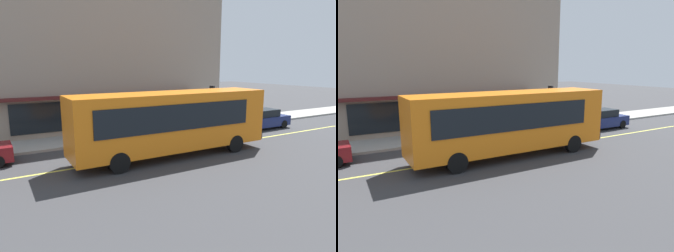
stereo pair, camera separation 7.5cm
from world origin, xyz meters
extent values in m
plane|color=#38383A|center=(0.00, 0.00, 0.00)|extent=(120.00, 120.00, 0.00)
cube|color=#9E9B93|center=(0.00, 5.30, 0.07)|extent=(80.00, 3.16, 0.15)
cube|color=#D8D14C|center=(0.00, 0.00, 0.00)|extent=(36.00, 0.16, 0.01)
cube|color=gray|center=(0.78, 11.35, 6.83)|extent=(21.03, 8.93, 13.65)
cube|color=#4C1919|center=(0.78, 6.63, 2.80)|extent=(14.72, 0.70, 0.20)
cube|color=black|center=(0.78, 6.85, 1.50)|extent=(12.62, 0.08, 2.00)
cube|color=orange|center=(1.98, -0.57, 2.00)|extent=(11.01, 2.53, 3.00)
cube|color=black|center=(7.43, -0.56, 2.36)|extent=(0.13, 2.10, 1.80)
cube|color=black|center=(1.68, 0.69, 2.36)|extent=(8.80, 0.08, 1.32)
cube|color=black|center=(1.68, -1.85, 2.36)|extent=(8.80, 0.08, 1.32)
cube|color=#0CF259|center=(7.50, -0.56, 3.25)|extent=(0.09, 1.90, 0.36)
cube|color=#2D2D33|center=(7.53, -0.56, 0.75)|extent=(0.17, 2.40, 0.40)
cylinder|color=black|center=(5.50, 0.57, 0.50)|extent=(1.00, 0.30, 1.00)
cylinder|color=black|center=(5.50, -1.69, 0.50)|extent=(1.00, 0.30, 1.00)
cylinder|color=black|center=(-1.54, 0.55, 0.50)|extent=(1.00, 0.30, 1.00)
cylinder|color=black|center=(-1.54, -1.71, 0.50)|extent=(1.00, 0.30, 1.00)
cylinder|color=#2D2D33|center=(8.69, 4.38, 1.75)|extent=(0.12, 0.12, 3.20)
cube|color=black|center=(8.69, 4.58, 2.90)|extent=(0.30, 0.30, 0.90)
sphere|color=red|center=(8.69, 4.75, 3.17)|extent=(0.18, 0.18, 0.18)
sphere|color=orange|center=(8.69, 4.75, 2.90)|extent=(0.18, 0.18, 0.18)
sphere|color=green|center=(8.69, 4.75, 2.63)|extent=(0.18, 0.18, 0.18)
cube|color=navy|center=(12.12, 2.35, 0.60)|extent=(4.30, 1.80, 0.75)
cube|color=black|center=(11.97, 2.35, 1.25)|extent=(2.41, 1.51, 0.55)
cylinder|color=black|center=(13.54, 3.17, 0.32)|extent=(0.64, 0.22, 0.64)
cylinder|color=black|center=(13.54, 1.53, 0.32)|extent=(0.64, 0.22, 0.64)
cylinder|color=black|center=(10.71, 3.17, 0.32)|extent=(0.64, 0.22, 0.64)
cylinder|color=black|center=(10.70, 1.53, 0.32)|extent=(0.64, 0.22, 0.64)
camera|label=1|loc=(-6.34, -14.48, 4.89)|focal=32.69mm
camera|label=2|loc=(-6.28, -14.52, 4.89)|focal=32.69mm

